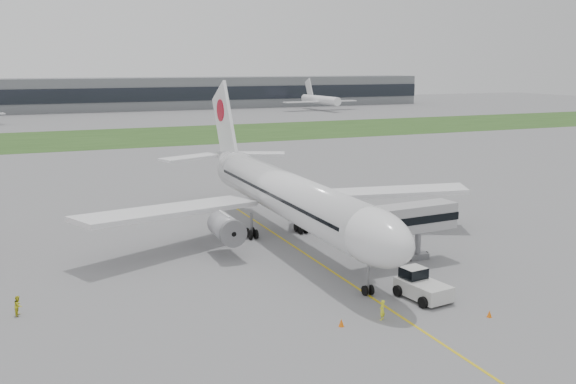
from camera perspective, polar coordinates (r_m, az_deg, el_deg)
name	(u,v)px	position (r m, az deg, el deg)	size (l,w,h in m)	color
ground	(300,250)	(70.93, 1.08, -5.22)	(600.00, 600.00, 0.00)	slate
apron_markings	(320,263)	(66.59, 2.82, -6.35)	(70.00, 70.00, 0.04)	gold
grass_strip	(128,137)	(185.37, -14.06, 4.76)	(600.00, 50.00, 0.02)	#27461A
terminal_building	(87,95)	(293.67, -17.46, 8.26)	(320.00, 22.30, 14.00)	slate
airliner	(283,192)	(73.92, -0.42, -0.01)	(48.13, 53.95, 17.88)	white
pushback_tug	(420,285)	(58.00, 11.70, -8.10)	(3.89, 5.24, 2.50)	silver
jet_bridge	(394,221)	(65.58, 9.44, -2.58)	(13.48, 4.70, 6.24)	#A6A6A9
safety_cone_left	(341,323)	(51.38, 4.76, -11.50)	(0.45, 0.45, 0.62)	orange
safety_cone_right	(489,314)	(55.43, 17.47, -10.29)	(0.41, 0.41, 0.57)	orange
ground_crew_near	(382,310)	(52.78, 8.37, -10.33)	(0.61, 0.40, 1.68)	#F9FF2A
ground_crew_far	(18,306)	(57.54, -22.86, -9.28)	(0.81, 0.63, 1.66)	gold
distant_aircraft_right	(320,110)	(284.33, 2.89, 7.27)	(34.48, 30.42, 13.18)	white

